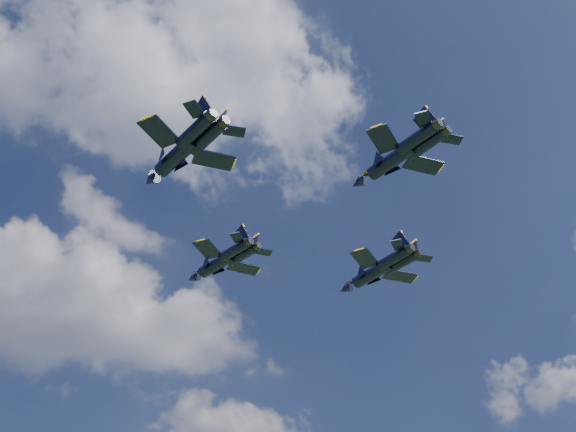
{
  "coord_description": "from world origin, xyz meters",
  "views": [
    {
      "loc": [
        -11.31,
        -79.55,
        3.42
      ],
      "look_at": [
        7.12,
        0.13,
        64.35
      ],
      "focal_mm": 45.0,
      "sensor_mm": 36.0,
      "label": 1
    }
  ],
  "objects_px": {
    "jet_lead": "(215,265)",
    "jet_left": "(175,157)",
    "jet_slot": "(388,162)",
    "jet_right": "(370,274)"
  },
  "relations": [
    {
      "from": "jet_lead",
      "to": "jet_left",
      "type": "xyz_separation_m",
      "value": [
        -8.74,
        -23.41,
        0.62
      ]
    },
    {
      "from": "jet_lead",
      "to": "jet_left",
      "type": "distance_m",
      "value": 24.99
    },
    {
      "from": "jet_lead",
      "to": "jet_left",
      "type": "bearing_deg",
      "value": -142.95
    },
    {
      "from": "jet_lead",
      "to": "jet_right",
      "type": "relative_size",
      "value": 0.94
    },
    {
      "from": "jet_lead",
      "to": "jet_slot",
      "type": "xyz_separation_m",
      "value": [
        18.21,
        -29.63,
        -0.21
      ]
    },
    {
      "from": "jet_right",
      "to": "jet_slot",
      "type": "bearing_deg",
      "value": -129.77
    },
    {
      "from": "jet_left",
      "to": "jet_lead",
      "type": "bearing_deg",
      "value": 42.73
    },
    {
      "from": "jet_slot",
      "to": "jet_left",
      "type": "bearing_deg",
      "value": 139.35
    },
    {
      "from": "jet_lead",
      "to": "jet_slot",
      "type": "relative_size",
      "value": 0.97
    },
    {
      "from": "jet_left",
      "to": "jet_slot",
      "type": "bearing_deg",
      "value": -39.79
    }
  ]
}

